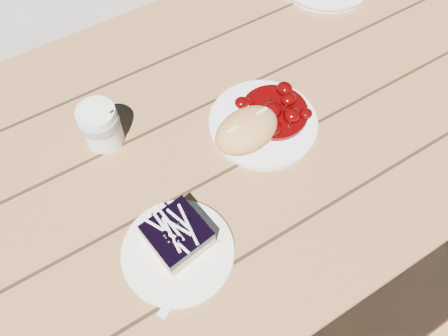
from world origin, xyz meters
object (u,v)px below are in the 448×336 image
main_plate (263,124)px  dessert_plate (178,252)px  bread_roll (246,130)px  coffee_cup (101,126)px  picnic_table (171,201)px  blueberry_cake (177,235)px

main_plate → dessert_plate: (-0.27, -0.15, -0.00)m
bread_roll → dessert_plate: 0.26m
bread_roll → coffee_cup: coffee_cup is taller
main_plate → dessert_plate: size_ratio=1.14×
picnic_table → coffee_cup: (-0.07, 0.11, 0.21)m
coffee_cup → blueberry_cake: bearing=-86.0°
coffee_cup → main_plate: bearing=-25.9°
picnic_table → blueberry_cake: size_ratio=19.55×
picnic_table → coffee_cup: coffee_cup is taller
dessert_plate → blueberry_cake: (0.01, 0.02, 0.03)m
blueberry_cake → dessert_plate: bearing=-131.3°
dessert_plate → blueberry_cake: 0.04m
picnic_table → bread_roll: (0.16, -0.05, 0.21)m
main_plate → blueberry_cake: (-0.26, -0.13, 0.03)m
bread_roll → dessert_plate: (-0.22, -0.13, -0.05)m
dessert_plate → picnic_table: bearing=70.9°
main_plate → dessert_plate: 0.31m
picnic_table → dessert_plate: (-0.06, -0.17, 0.17)m
bread_roll → main_plate: bearing=20.0°
main_plate → blueberry_cake: blueberry_cake is taller
blueberry_cake → main_plate: bearing=18.7°
picnic_table → main_plate: (0.21, -0.03, 0.17)m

